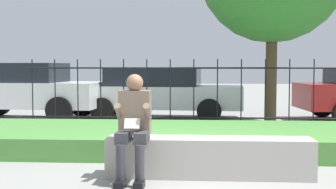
# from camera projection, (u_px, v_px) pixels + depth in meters

# --- Properties ---
(ground_plane) EXTENTS (60.00, 60.00, 0.00)m
(ground_plane) POSITION_uv_depth(u_px,v_px,m) (190.00, 176.00, 5.90)
(ground_plane) COLOR gray
(stone_bench) EXTENTS (2.57, 0.47, 0.49)m
(stone_bench) POSITION_uv_depth(u_px,v_px,m) (209.00, 159.00, 5.87)
(stone_bench) COLOR #ADA89E
(stone_bench) RESTS_ON ground_plane
(person_seated_reader) EXTENTS (0.42, 0.73, 1.29)m
(person_seated_reader) POSITION_uv_depth(u_px,v_px,m) (134.00, 122.00, 5.63)
(person_seated_reader) COLOR black
(person_seated_reader) RESTS_ON ground_plane
(grass_berm) EXTENTS (9.37, 2.57, 0.33)m
(grass_berm) POSITION_uv_depth(u_px,v_px,m) (192.00, 139.00, 7.86)
(grass_berm) COLOR #4C893D
(grass_berm) RESTS_ON ground_plane
(iron_fence) EXTENTS (7.37, 0.03, 1.53)m
(iron_fence) POSITION_uv_depth(u_px,v_px,m) (194.00, 94.00, 9.74)
(iron_fence) COLOR black
(iron_fence) RESTS_ON ground_plane
(car_parked_center) EXTENTS (4.43, 2.12, 1.31)m
(car_parked_center) POSITION_uv_depth(u_px,v_px,m) (159.00, 92.00, 12.31)
(car_parked_center) COLOR silver
(car_parked_center) RESTS_ON ground_plane
(car_parked_left) EXTENTS (4.03, 2.07, 1.46)m
(car_parked_left) POSITION_uv_depth(u_px,v_px,m) (25.00, 89.00, 12.11)
(car_parked_left) COLOR silver
(car_parked_left) RESTS_ON ground_plane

